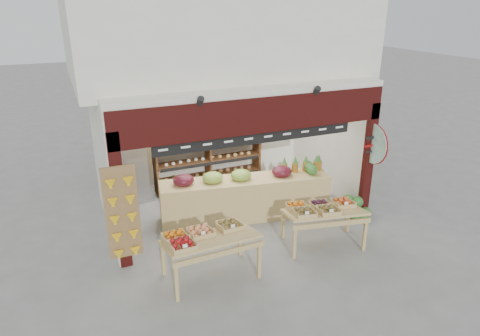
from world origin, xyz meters
name	(u,v)px	position (x,y,z in m)	size (l,w,h in m)	color
ground	(238,215)	(0.00, 0.00, 0.00)	(60.00, 60.00, 0.00)	slate
shop_structure	(211,36)	(0.00, 1.61, 3.92)	(6.36, 5.12, 5.40)	silver
banana_board	(123,215)	(-2.73, -1.17, 1.12)	(0.60, 0.15, 1.80)	olive
gift_sign	(373,144)	(2.75, -1.15, 1.75)	(0.04, 0.93, 0.92)	#A2CCB4
back_shelving	(208,146)	(-0.08, 1.86, 1.15)	(2.88, 0.47, 1.79)	brown
refrigerator	(132,163)	(-2.07, 1.82, 0.98)	(0.76, 0.76, 1.95)	#A9ACB0
cardboard_stack	(183,208)	(-1.22, 0.42, 0.22)	(0.92, 0.66, 0.60)	beige
mid_counter	(245,196)	(0.10, -0.16, 0.52)	(3.91, 1.40, 1.19)	tan
display_table_left	(203,237)	(-1.50, -1.96, 0.80)	(1.69, 0.98, 1.05)	tan
display_table_right	(321,210)	(1.03, -1.83, 0.78)	(1.72, 1.18, 1.01)	tan
watermelon_pile	(355,209)	(2.45, -1.16, 0.19)	(0.64, 0.66, 0.50)	#1A4E1B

